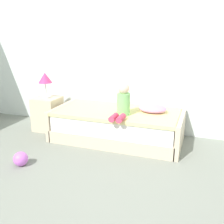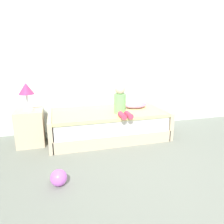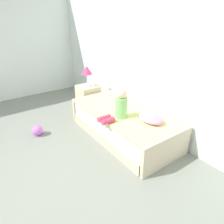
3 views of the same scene
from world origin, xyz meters
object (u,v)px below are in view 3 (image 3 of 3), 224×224
object	(u,v)px
toy_ball	(38,130)
child_figure	(119,106)
bed	(123,124)
pillow	(151,118)
table_lamp	(87,71)
nightstand	(88,98)

from	to	relation	value
toy_ball	child_figure	bearing A→B (deg)	44.19
bed	child_figure	distance (m)	0.54
pillow	toy_ball	bearing A→B (deg)	-137.02
toy_ball	table_lamp	bearing A→B (deg)	107.53
nightstand	pillow	size ratio (longest dim) A/B	1.36
table_lamp	bed	bearing A→B (deg)	-1.70
nightstand	table_lamp	world-z (taller)	table_lamp
table_lamp	child_figure	bearing A→B (deg)	-10.07
table_lamp	toy_ball	size ratio (longest dim) A/B	2.31
child_figure	toy_ball	world-z (taller)	child_figure
pillow	table_lamp	bearing A→B (deg)	-178.20
bed	toy_ball	xyz separation A→B (m)	(-0.93, -1.29, -0.15)
table_lamp	pillow	xyz separation A→B (m)	(1.91, 0.06, -0.37)
bed	nightstand	distance (m)	1.35
child_figure	pillow	distance (m)	0.54
nightstand	child_figure	size ratio (longest dim) A/B	1.18
child_figure	table_lamp	bearing A→B (deg)	169.93
child_figure	toy_ball	size ratio (longest dim) A/B	2.61
table_lamp	child_figure	distance (m)	1.55
bed	table_lamp	size ratio (longest dim) A/B	4.69
pillow	toy_ball	world-z (taller)	pillow
child_figure	pillow	world-z (taller)	child_figure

